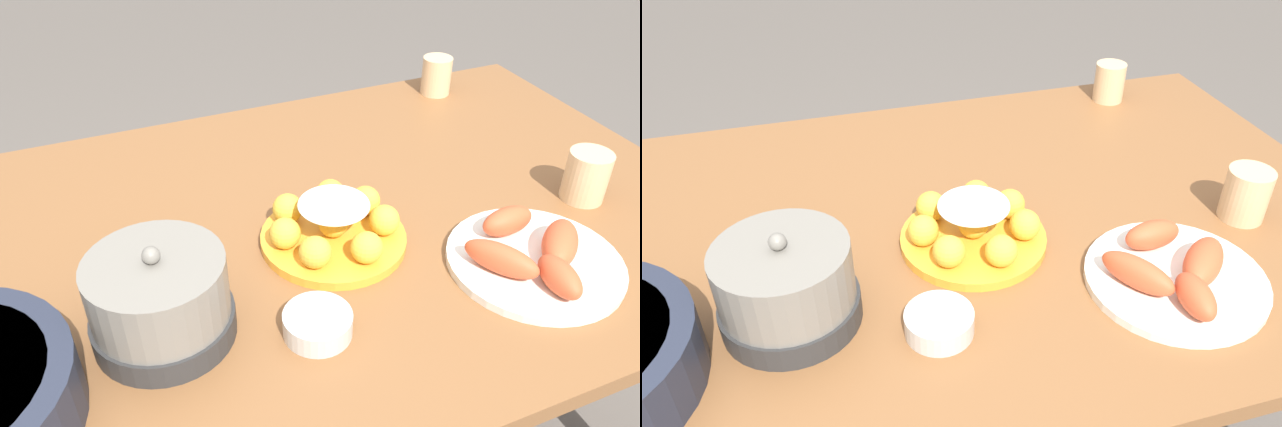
# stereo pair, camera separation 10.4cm
# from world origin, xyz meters

# --- Properties ---
(dining_table) EXTENTS (1.49, 0.95, 0.76)m
(dining_table) POSITION_xyz_m (0.00, 0.00, 0.67)
(dining_table) COLOR brown
(dining_table) RESTS_ON ground_plane
(cake_plate) EXTENTS (0.24, 0.24, 0.09)m
(cake_plate) POSITION_xyz_m (-0.02, 0.07, 0.80)
(cake_plate) COLOR gold
(cake_plate) RESTS_ON dining_table
(sauce_bowl) EXTENTS (0.10, 0.10, 0.03)m
(sauce_bowl) POSITION_xyz_m (0.08, 0.24, 0.78)
(sauce_bowl) COLOR beige
(sauce_bowl) RESTS_ON dining_table
(seafood_platter) EXTENTS (0.28, 0.28, 0.06)m
(seafood_platter) POSITION_xyz_m (-0.28, 0.24, 0.79)
(seafood_platter) COLOR silver
(seafood_platter) RESTS_ON dining_table
(cup_near) EXTENTS (0.07, 0.07, 0.09)m
(cup_near) POSITION_xyz_m (-0.49, -0.38, 0.81)
(cup_near) COLOR #DBB27F
(cup_near) RESTS_ON dining_table
(cup_far) EXTENTS (0.08, 0.08, 0.09)m
(cup_far) POSITION_xyz_m (-0.49, 0.12, 0.81)
(cup_far) COLOR #DBB27F
(cup_far) RESTS_ON dining_table
(warming_pot) EXTENTS (0.20, 0.20, 0.15)m
(warming_pot) POSITION_xyz_m (0.28, 0.16, 0.83)
(warming_pot) COLOR #2D2D2D
(warming_pot) RESTS_ON dining_table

